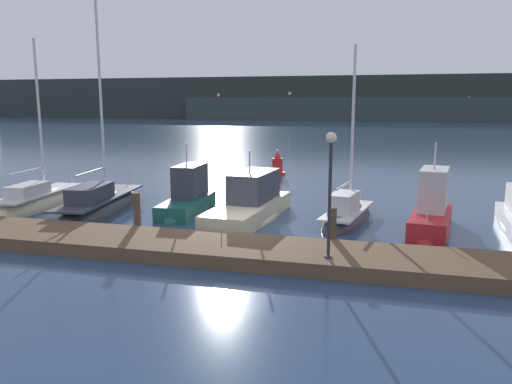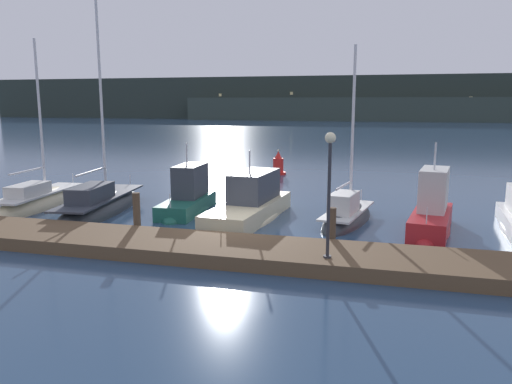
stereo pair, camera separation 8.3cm
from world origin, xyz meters
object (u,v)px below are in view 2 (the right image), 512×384
object	(u,v)px
sailboat_berth_2	(101,210)
dock_lamppost	(329,174)
sailboat_berth_5	(347,219)
sailboat_berth_1	(40,205)
channel_buoy	(278,165)
motorboat_berth_6	(431,220)
motorboat_berth_3	(188,204)
motorboat_berth_4	(250,210)

from	to	relation	value
sailboat_berth_2	dock_lamppost	size ratio (longest dim) A/B	2.96
sailboat_berth_5	sailboat_berth_1	bearing A→B (deg)	-177.11
sailboat_berth_2	dock_lamppost	world-z (taller)	sailboat_berth_2
channel_buoy	dock_lamppost	size ratio (longest dim) A/B	0.47
motorboat_berth_6	sailboat_berth_5	bearing A→B (deg)	168.27
motorboat_berth_3	motorboat_berth_6	xyz separation A→B (m)	(10.66, -0.84, 0.09)
dock_lamppost	motorboat_berth_6	bearing A→B (deg)	60.14
motorboat_berth_3	sailboat_berth_1	bearing A→B (deg)	-173.11
sailboat_berth_2	dock_lamppost	distance (m)	12.77
sailboat_berth_2	motorboat_berth_3	distance (m)	4.05
sailboat_berth_1	motorboat_berth_6	world-z (taller)	sailboat_berth_1
sailboat_berth_1	motorboat_berth_3	size ratio (longest dim) A/B	1.70
sailboat_berth_1	motorboat_berth_6	bearing A→B (deg)	0.16
sailboat_berth_1	motorboat_berth_3	xyz separation A→B (m)	(7.39, 0.89, 0.26)
sailboat_berth_2	motorboat_berth_4	distance (m)	7.06
motorboat_berth_6	channel_buoy	size ratio (longest dim) A/B	2.92
sailboat_berth_1	motorboat_berth_4	distance (m)	10.57
sailboat_berth_5	motorboat_berth_3	bearing A→B (deg)	178.82
sailboat_berth_2	dock_lamppost	xyz separation A→B (m)	(11.15, -5.53, 2.84)
channel_buoy	dock_lamppost	xyz separation A→B (m)	(5.86, -19.68, 2.33)
motorboat_berth_6	dock_lamppost	distance (m)	7.22
motorboat_berth_4	sailboat_berth_5	xyz separation A→B (m)	(4.16, 0.49, -0.23)
motorboat_berth_4	sailboat_berth_2	bearing A→B (deg)	-175.58
sailboat_berth_5	channel_buoy	distance (m)	14.39
dock_lamppost	motorboat_berth_4	bearing A→B (deg)	124.15
dock_lamppost	sailboat_berth_5	bearing A→B (deg)	89.69
motorboat_berth_6	sailboat_berth_1	bearing A→B (deg)	-179.84
sailboat_berth_1	motorboat_berth_3	distance (m)	7.45
sailboat_berth_2	motorboat_berth_6	world-z (taller)	sailboat_berth_2
sailboat_berth_1	sailboat_berth_5	bearing A→B (deg)	2.89
sailboat_berth_2	motorboat_berth_6	size ratio (longest dim) A/B	2.14
motorboat_berth_4	dock_lamppost	xyz separation A→B (m)	(4.12, -6.08, 2.60)
sailboat_berth_1	motorboat_berth_4	size ratio (longest dim) A/B	1.22
sailboat_berth_2	channel_buoy	world-z (taller)	sailboat_berth_2
motorboat_berth_3	dock_lamppost	bearing A→B (deg)	-42.64
motorboat_berth_6	channel_buoy	bearing A→B (deg)	123.75
sailboat_berth_1	motorboat_berth_6	size ratio (longest dim) A/B	1.71
sailboat_berth_1	dock_lamppost	size ratio (longest dim) A/B	2.36
sailboat_berth_5	dock_lamppost	distance (m)	7.14
sailboat_berth_2	motorboat_berth_6	bearing A→B (deg)	1.33
motorboat_berth_3	sailboat_berth_5	xyz separation A→B (m)	(7.32, -0.15, -0.21)
motorboat_berth_3	channel_buoy	distance (m)	13.05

